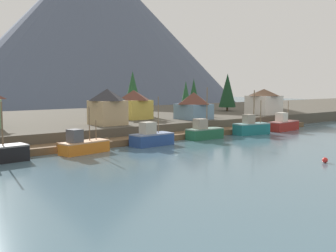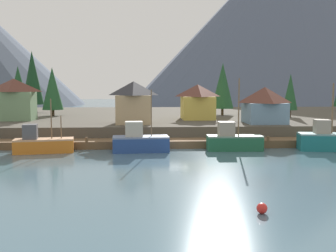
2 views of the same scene
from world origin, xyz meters
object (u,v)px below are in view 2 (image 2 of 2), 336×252
house_yellow (198,101)px  conifer_back_left (52,89)px  fishing_boat_teal (327,140)px  house_tan (134,102)px  fishing_boat_green (233,140)px  conifer_centre (32,78)px  conifer_mid_right (290,92)px  channel_buoy (262,208)px  conifer_near_left (223,86)px  fishing_boat_orange (42,143)px  conifer_mid_left (18,88)px  house_blue (265,105)px  house_green (14,99)px  fishing_boat_blue (140,142)px

house_yellow → conifer_back_left: bearing=160.7°
fishing_boat_teal → house_tan: bearing=163.5°
fishing_boat_green → conifer_centre: size_ratio=0.69×
conifer_mid_right → channel_buoy: size_ratio=11.56×
conifer_back_left → channel_buoy: conifer_back_left is taller
channel_buoy → conifer_near_left: bearing=81.9°
fishing_boat_orange → conifer_mid_left: size_ratio=0.78×
fishing_boat_green → house_yellow: size_ratio=1.31×
conifer_near_left → fishing_boat_teal: bearing=-75.2°
conifer_near_left → house_blue: bearing=-80.2°
house_green → channel_buoy: size_ratio=10.02×
house_green → conifer_back_left: 11.55m
house_tan → conifer_back_left: conifer_back_left is taller
house_blue → fishing_boat_blue: bearing=-149.6°
house_green → conifer_mid_left: (-2.29, 9.76, 1.77)m
house_blue → house_tan: bearing=178.4°
conifer_near_left → conifer_centre: 40.84m
fishing_boat_green → house_green: size_ratio=1.32×
conifer_mid_left → conifer_back_left: (6.20, 0.97, -0.04)m
house_green → channel_buoy: 53.24m
fishing_boat_blue → house_tan: bearing=91.6°
conifer_back_left → fishing_boat_blue: bearing=-59.3°
house_tan → house_yellow: (10.91, 7.86, -0.21)m
fishing_boat_orange → conifer_near_left: 41.49m
fishing_boat_green → conifer_near_left: 30.17m
fishing_boat_blue → channel_buoy: 26.73m
conifer_mid_left → channel_buoy: size_ratio=13.75×
fishing_boat_orange → fishing_boat_green: 24.09m
house_blue → conifer_near_left: bearing=99.8°
fishing_boat_orange → house_blue: (31.30, 11.41, 4.23)m
house_yellow → house_blue: 12.63m
fishing_boat_orange → fishing_boat_blue: 12.09m
conifer_mid_left → fishing_boat_teal: bearing=-31.0°
house_green → conifer_back_left: bearing=70.0°
house_yellow → conifer_near_left: conifer_near_left is taller
fishing_boat_blue → conifer_centre: conifer_centre is taller
fishing_boat_green → fishing_boat_teal: (11.96, -0.70, 0.06)m
fishing_boat_orange → house_green: house_green is taller
house_blue → conifer_mid_left: 46.11m
house_green → conifer_near_left: size_ratio=0.67×
conifer_back_left → house_green: bearing=-110.0°
conifer_near_left → channel_buoy: size_ratio=14.86×
fishing_boat_blue → house_yellow: size_ratio=1.11×
fishing_boat_blue → house_blue: size_ratio=1.19×
fishing_boat_orange → house_blue: 33.58m
fishing_boat_blue → conifer_near_left: 34.29m
conifer_near_left → channel_buoy: 55.99m
fishing_boat_orange → fishing_boat_teal: (36.04, -0.14, 0.20)m
fishing_boat_teal → channel_buoy: size_ratio=12.31×
fishing_boat_green → channel_buoy: bearing=-96.9°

